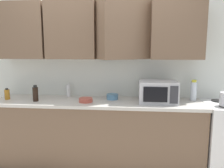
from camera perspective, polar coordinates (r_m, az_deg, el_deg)
The scene contains 9 objects.
wall_back_with_cabinets at distance 3.15m, azimuth -3.49°, elevation 8.88°, with size 3.67×0.63×2.60m.
counter_run at distance 3.14m, azimuth -3.95°, elevation -12.24°, with size 2.80×0.63×0.90m.
microwave at distance 2.93m, azimuth 11.60°, elevation -1.94°, with size 0.48×0.37×0.28m.
bottle_clear_tall at distance 3.18m, azimuth 20.06°, elevation -1.59°, with size 0.08×0.08×0.28m.
bottle_white_jar at distance 3.30m, azimuth -11.03°, elevation -1.64°, with size 0.06×0.06×0.19m.
bottle_soy_dark at distance 3.11m, azimuth -18.93°, elevation -2.37°, with size 0.07×0.07×0.21m.
bottle_amber_vinegar at distance 3.38m, azimuth -25.16°, elevation -2.38°, with size 0.07×0.07×0.15m.
bowl_ceramic_small at distance 3.07m, azimuth 0.10°, elevation -3.25°, with size 0.16×0.16×0.07m, color teal.
bowl_mixing_large at distance 2.93m, azimuth -6.70°, elevation -4.08°, with size 0.18×0.18×0.05m, color #B24C3D.
Camera 1 is at (0.50, -3.18, 1.59)m, focal length 35.88 mm.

